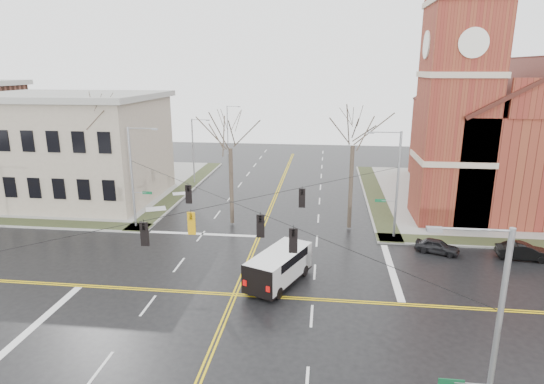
# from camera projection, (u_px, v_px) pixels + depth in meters

# --- Properties ---
(ground) EXTENTS (120.00, 120.00, 0.00)m
(ground) POSITION_uv_depth(u_px,v_px,m) (235.00, 295.00, 29.14)
(ground) COLOR black
(ground) RESTS_ON ground
(sidewalks) EXTENTS (80.00, 80.00, 0.17)m
(sidewalks) POSITION_uv_depth(u_px,v_px,m) (235.00, 294.00, 29.12)
(sidewalks) COLOR gray
(sidewalks) RESTS_ON ground
(road_markings) EXTENTS (100.00, 100.00, 0.01)m
(road_markings) POSITION_uv_depth(u_px,v_px,m) (235.00, 295.00, 29.13)
(road_markings) COLOR gold
(road_markings) RESTS_ON ground
(church) EXTENTS (24.28, 27.48, 27.50)m
(church) POSITION_uv_depth(u_px,v_px,m) (511.00, 123.00, 47.79)
(church) COLOR maroon
(church) RESTS_ON ground
(civic_building_a) EXTENTS (18.00, 14.00, 11.00)m
(civic_building_a) POSITION_uv_depth(u_px,v_px,m) (71.00, 149.00, 49.38)
(civic_building_a) COLOR gray
(civic_building_a) RESTS_ON ground
(signal_pole_ne) EXTENTS (2.75, 0.22, 9.00)m
(signal_pole_ne) POSITION_uv_depth(u_px,v_px,m) (395.00, 182.00, 37.54)
(signal_pole_ne) COLOR gray
(signal_pole_ne) RESTS_ON ground
(signal_pole_nw) EXTENTS (2.75, 0.22, 9.00)m
(signal_pole_nw) POSITION_uv_depth(u_px,v_px,m) (134.00, 175.00, 40.15)
(signal_pole_nw) COLOR gray
(signal_pole_nw) RESTS_ON ground
(signal_pole_se) EXTENTS (2.75, 0.22, 9.00)m
(signal_pole_se) POSITION_uv_depth(u_px,v_px,m) (490.00, 344.00, 15.51)
(signal_pole_se) COLOR gray
(signal_pole_se) RESTS_ON ground
(span_wires) EXTENTS (23.02, 23.02, 0.03)m
(span_wires) POSITION_uv_depth(u_px,v_px,m) (233.00, 202.00, 27.50)
(span_wires) COLOR black
(span_wires) RESTS_ON ground
(traffic_signals) EXTENTS (8.21, 8.26, 1.30)m
(traffic_signals) POSITION_uv_depth(u_px,v_px,m) (231.00, 217.00, 27.06)
(traffic_signals) COLOR black
(traffic_signals) RESTS_ON ground
(streetlight_north_a) EXTENTS (2.30, 0.20, 8.00)m
(streetlight_north_a) POSITION_uv_depth(u_px,v_px,m) (194.00, 148.00, 56.00)
(streetlight_north_a) COLOR gray
(streetlight_north_a) RESTS_ON ground
(streetlight_north_b) EXTENTS (2.30, 0.20, 8.00)m
(streetlight_north_b) POSITION_uv_depth(u_px,v_px,m) (228.00, 128.00, 75.15)
(streetlight_north_b) COLOR gray
(streetlight_north_b) RESTS_ON ground
(cargo_van) EXTENTS (4.30, 6.17, 2.20)m
(cargo_van) POSITION_uv_depth(u_px,v_px,m) (281.00, 264.00, 30.55)
(cargo_van) COLOR white
(cargo_van) RESTS_ON ground
(parked_car_a) EXTENTS (3.57, 2.48, 1.13)m
(parked_car_a) POSITION_uv_depth(u_px,v_px,m) (437.00, 246.00, 35.59)
(parked_car_a) COLOR black
(parked_car_a) RESTS_ON ground
(parked_car_b) EXTENTS (3.94, 1.64, 1.27)m
(parked_car_b) POSITION_uv_depth(u_px,v_px,m) (524.00, 251.00, 34.38)
(parked_car_b) COLOR black
(parked_car_b) RESTS_ON ground
(tree_nw_far) EXTENTS (4.00, 4.00, 12.67)m
(tree_nw_far) POSITION_uv_depth(u_px,v_px,m) (103.00, 123.00, 41.91)
(tree_nw_far) COLOR #372B23
(tree_nw_far) RESTS_ON ground
(tree_nw_near) EXTENTS (4.00, 4.00, 10.46)m
(tree_nw_near) POSITION_uv_depth(u_px,v_px,m) (230.00, 143.00, 40.28)
(tree_nw_near) COLOR #372B23
(tree_nw_near) RESTS_ON ground
(tree_ne) EXTENTS (4.00, 4.00, 11.14)m
(tree_ne) POSITION_uv_depth(u_px,v_px,m) (353.00, 140.00, 38.97)
(tree_ne) COLOR #372B23
(tree_ne) RESTS_ON ground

